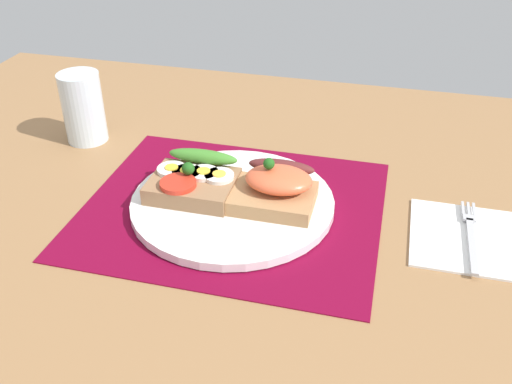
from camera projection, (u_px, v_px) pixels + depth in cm
name	position (u px, v px, depth cm)	size (l,w,h in cm)	color
ground_plane	(233.00, 219.00, 72.35)	(120.00, 90.00, 3.20)	#966B43
placemat	(233.00, 207.00, 71.41)	(36.64, 31.27, 0.30)	maroon
plate	(233.00, 203.00, 71.03)	(25.25, 25.25, 1.09)	white
sandwich_egg_tomato	(193.00, 181.00, 71.20)	(10.50, 9.75, 4.37)	#956C49
sandwich_salmon	(277.00, 186.00, 69.40)	(9.97, 9.11, 5.80)	#AF7F50
napkin	(464.00, 237.00, 66.03)	(12.24, 13.39, 0.60)	white
fork	(471.00, 233.00, 65.84)	(1.62, 13.98, 0.32)	#B7B7BC
drinking_glass	(83.00, 108.00, 84.34)	(6.03, 6.03, 10.54)	silver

